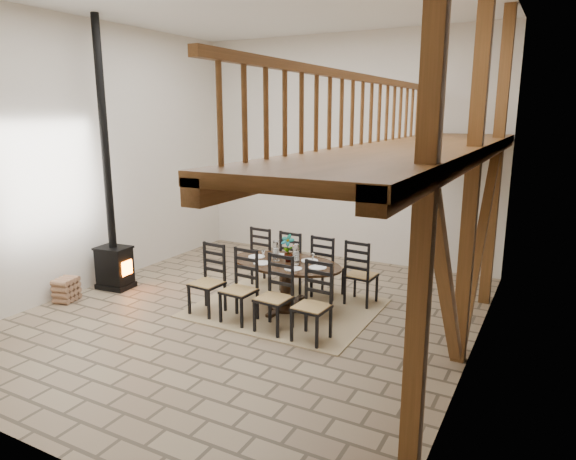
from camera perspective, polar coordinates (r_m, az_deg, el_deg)
The scene contains 7 objects.
ground at distance 8.76m, azimuth -4.21°, elevation -9.37°, with size 8.00×8.00×0.00m, color gray.
room_shell at distance 7.54m, azimuth 3.20°, elevation 10.59°, with size 7.02×8.02×5.01m.
rug at distance 9.00m, azimuth -0.22°, elevation -8.64°, with size 3.00×2.50×0.02m, color tan.
dining_table at distance 8.86m, azimuth -0.22°, elevation -6.22°, with size 2.64×2.41×1.31m.
wood_stove at distance 10.26m, azimuth -18.99°, elevation -0.08°, with size 0.67×0.54×5.00m.
log_basket at distance 10.61m, azimuth -18.72°, elevation -4.88°, with size 0.55×0.55×0.45m.
log_stack at distance 10.08m, azimuth -23.40°, elevation -6.11°, with size 0.40×0.49×0.43m.
Camera 1 is at (4.38, -6.82, 3.33)m, focal length 32.00 mm.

